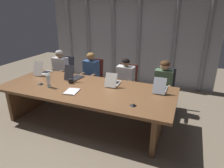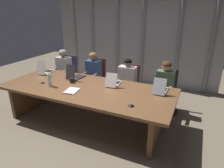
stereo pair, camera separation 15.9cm
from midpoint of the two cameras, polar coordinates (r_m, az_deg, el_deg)
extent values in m
plane|color=#7F705B|center=(4.11, -5.97, -10.47)|extent=(10.50, 10.50, 0.00)
cube|color=brown|center=(3.79, -6.36, -1.32)|extent=(3.35, 1.36, 0.05)
cube|color=black|center=(3.81, -6.32, -2.22)|extent=(2.84, 0.10, 0.06)
cube|color=brown|center=(4.77, -21.06, -2.59)|extent=(0.08, 1.15, 0.68)
cube|color=brown|center=(3.51, 14.66, -10.52)|extent=(0.08, 1.15, 0.68)
cube|color=#9999A0|center=(5.95, 6.74, 14.26)|extent=(4.97, 0.10, 2.91)
cylinder|color=gray|center=(6.78, -10.11, 14.90)|extent=(0.12, 0.12, 2.85)
cylinder|color=gray|center=(6.42, -4.87, 14.81)|extent=(0.12, 0.12, 2.85)
cylinder|color=gray|center=(6.05, 2.41, 14.49)|extent=(0.12, 0.12, 2.85)
cylinder|color=gray|center=(5.80, 9.82, 13.94)|extent=(0.12, 0.12, 2.85)
cylinder|color=gray|center=(5.62, 19.84, 12.82)|extent=(0.12, 0.12, 2.85)
cylinder|color=gray|center=(5.61, 28.06, 11.62)|extent=(0.12, 0.12, 2.85)
cube|color=beige|center=(4.89, -17.21, 3.45)|extent=(0.23, 0.34, 0.02)
cube|color=black|center=(4.90, -17.04, 3.64)|extent=(0.19, 0.19, 0.00)
cube|color=beige|center=(4.69, -19.15, 4.52)|extent=(0.22, 0.12, 0.30)
cube|color=black|center=(4.69, -19.10, 4.57)|extent=(0.20, 0.10, 0.27)
cube|color=#2D2D33|center=(4.34, -9.03, 1.97)|extent=(0.27, 0.36, 0.02)
cube|color=black|center=(4.36, -8.82, 2.19)|extent=(0.22, 0.21, 0.00)
cube|color=#2D2D33|center=(4.14, -10.95, 3.34)|extent=(0.24, 0.10, 0.32)
cube|color=black|center=(4.14, -10.90, 3.37)|extent=(0.22, 0.09, 0.29)
cube|color=beige|center=(3.95, 1.98, 0.30)|extent=(0.25, 0.31, 0.02)
cube|color=black|center=(3.97, 2.08, 0.54)|extent=(0.20, 0.17, 0.00)
cube|color=beige|center=(3.72, 0.93, 1.14)|extent=(0.24, 0.15, 0.25)
cube|color=black|center=(3.72, 0.96, 1.20)|extent=(0.21, 0.13, 0.22)
cube|color=#A8ADB7|center=(3.75, 15.35, -1.62)|extent=(0.23, 0.31, 0.02)
cube|color=black|center=(3.77, 15.43, -1.35)|extent=(0.19, 0.17, 0.00)
cube|color=#A8ADB7|center=(3.50, 14.89, -0.72)|extent=(0.22, 0.14, 0.27)
cube|color=black|center=(3.51, 14.91, -0.65)|extent=(0.20, 0.12, 0.24)
cube|color=#2D2D38|center=(5.43, -12.44, 2.03)|extent=(0.50, 0.50, 0.08)
cube|color=#2D2D38|center=(5.50, -11.23, 5.56)|extent=(0.44, 0.14, 0.50)
cylinder|color=#262628|center=(5.49, -12.27, -0.03)|extent=(0.05, 0.05, 0.34)
cylinder|color=black|center=(5.56, -12.13, -1.85)|extent=(0.60, 0.60, 0.04)
cube|color=#511E19|center=(4.97, -4.27, 0.71)|extent=(0.51, 0.51, 0.08)
cube|color=#511E19|center=(5.06, -3.32, 4.61)|extent=(0.44, 0.15, 0.50)
cylinder|color=#262628|center=(5.04, -4.21, -1.53)|extent=(0.05, 0.05, 0.34)
cylinder|color=black|center=(5.12, -4.15, -3.49)|extent=(0.60, 0.60, 0.04)
cube|color=#511E19|center=(4.63, 5.32, -0.87)|extent=(0.50, 0.50, 0.08)
cube|color=#511E19|center=(4.73, 6.44, 3.01)|extent=(0.44, 0.13, 0.46)
cylinder|color=#262628|center=(4.71, 5.23, -3.23)|extent=(0.05, 0.05, 0.34)
cylinder|color=black|center=(4.79, 5.16, -5.30)|extent=(0.60, 0.60, 0.04)
cube|color=#2D2D38|center=(4.44, 16.30, -2.64)|extent=(0.52, 0.52, 0.08)
cube|color=#2D2D38|center=(4.55, 16.83, 1.48)|extent=(0.44, 0.15, 0.45)
cylinder|color=#262628|center=(4.53, 16.03, -5.07)|extent=(0.05, 0.05, 0.34)
cylinder|color=black|center=(4.61, 15.79, -7.18)|extent=(0.60, 0.60, 0.04)
cube|color=silver|center=(5.34, -13.01, 4.98)|extent=(0.38, 0.22, 0.51)
sphere|color=#8C6647|center=(5.25, -13.32, 8.70)|extent=(0.19, 0.19, 0.19)
ellipsoid|color=#B2ADA8|center=(5.25, -13.35, 8.96)|extent=(0.20, 0.20, 0.15)
cylinder|color=silver|center=(5.23, -11.67, 5.47)|extent=(0.07, 0.14, 0.27)
cylinder|color=#8C6647|center=(5.10, -12.98, 3.61)|extent=(0.07, 0.30, 0.06)
cylinder|color=silver|center=(5.42, -14.40, 5.79)|extent=(0.07, 0.14, 0.27)
cylinder|color=#8C6647|center=(5.30, -15.71, 4.00)|extent=(0.07, 0.30, 0.06)
cylinder|color=#262833|center=(5.21, -13.23, 1.30)|extent=(0.14, 0.40, 0.13)
cylinder|color=#262833|center=(5.16, -14.26, -1.50)|extent=(0.11, 0.11, 0.44)
cylinder|color=#262833|center=(5.34, -14.92, 1.60)|extent=(0.14, 0.40, 0.13)
cylinder|color=#262833|center=(5.28, -15.94, -1.13)|extent=(0.11, 0.11, 0.44)
cube|color=#335184|center=(4.85, -4.44, 3.91)|extent=(0.36, 0.24, 0.51)
sphere|color=#8C6647|center=(4.76, -4.56, 8.04)|extent=(0.19, 0.19, 0.19)
ellipsoid|color=olive|center=(4.76, -4.57, 8.32)|extent=(0.20, 0.20, 0.14)
cylinder|color=#335184|center=(4.76, -2.96, 4.45)|extent=(0.08, 0.14, 0.27)
cylinder|color=#8C6647|center=(4.62, -4.24, 2.40)|extent=(0.08, 0.30, 0.06)
cylinder|color=#335184|center=(4.91, -5.92, 4.88)|extent=(0.08, 0.14, 0.27)
cylinder|color=#8C6647|center=(4.78, -7.24, 2.90)|extent=(0.08, 0.30, 0.06)
cylinder|color=#262833|center=(4.74, -4.58, -0.20)|extent=(0.15, 0.41, 0.13)
cylinder|color=#262833|center=(4.68, -5.67, -3.30)|extent=(0.11, 0.11, 0.44)
cylinder|color=#262833|center=(4.84, -6.59, 0.20)|extent=(0.15, 0.41, 0.13)
cylinder|color=#262833|center=(4.78, -7.68, -2.83)|extent=(0.11, 0.11, 0.44)
cube|color=silver|center=(4.51, 5.50, 2.23)|extent=(0.40, 0.23, 0.46)
sphere|color=#8C6647|center=(4.42, 5.65, 6.22)|extent=(0.18, 0.18, 0.18)
ellipsoid|color=black|center=(4.42, 5.66, 6.50)|extent=(0.18, 0.18, 0.13)
cylinder|color=silver|center=(4.45, 7.53, 2.43)|extent=(0.07, 0.14, 0.27)
cylinder|color=#8C6647|center=(4.30, 6.55, 0.16)|extent=(0.07, 0.30, 0.06)
cylinder|color=silver|center=(4.56, 3.56, 3.03)|extent=(0.07, 0.14, 0.27)
cylinder|color=#8C6647|center=(4.41, 2.47, 0.84)|extent=(0.07, 0.30, 0.06)
cylinder|color=#262833|center=(4.40, 5.67, -1.94)|extent=(0.14, 0.40, 0.13)
cylinder|color=#262833|center=(4.33, 4.73, -5.33)|extent=(0.11, 0.11, 0.44)
cylinder|color=#262833|center=(4.47, 3.27, -1.51)|extent=(0.14, 0.40, 0.13)
cylinder|color=#262833|center=(4.40, 2.30, -4.84)|extent=(0.11, 0.11, 0.44)
cube|color=#4C6B4C|center=(4.33, 16.23, 0.70)|extent=(0.37, 0.23, 0.47)
sphere|color=tan|center=(4.23, 16.69, 5.06)|extent=(0.20, 0.20, 0.20)
ellipsoid|color=#472D19|center=(4.22, 16.73, 5.39)|extent=(0.21, 0.21, 0.15)
cylinder|color=#4C6B4C|center=(4.29, 18.27, 0.96)|extent=(0.07, 0.14, 0.27)
cylinder|color=tan|center=(4.14, 17.61, -1.45)|extent=(0.07, 0.30, 0.06)
cylinder|color=#4C6B4C|center=(4.34, 14.33, 1.60)|extent=(0.07, 0.14, 0.27)
cylinder|color=tan|center=(4.19, 13.53, -0.76)|extent=(0.07, 0.30, 0.06)
cylinder|color=#262833|center=(4.23, 16.65, -3.76)|extent=(0.14, 0.40, 0.13)
cylinder|color=#262833|center=(4.16, 15.87, -7.32)|extent=(0.11, 0.11, 0.44)
cylinder|color=#262833|center=(4.26, 14.02, -3.29)|extent=(0.14, 0.40, 0.13)
cylinder|color=#262833|center=(4.19, 13.19, -6.82)|extent=(0.11, 0.11, 0.44)
cylinder|color=silver|center=(3.93, -16.59, 1.07)|extent=(0.07, 0.07, 0.25)
cylinder|color=white|center=(3.93, -16.58, 0.90)|extent=(0.08, 0.08, 0.07)
cylinder|color=white|center=(3.89, -16.80, 2.94)|extent=(0.04, 0.04, 0.02)
cylinder|color=black|center=(4.05, -10.58, 1.05)|extent=(0.09, 0.09, 0.09)
torus|color=black|center=(4.02, -9.94, 0.94)|extent=(0.07, 0.01, 0.07)
cone|color=black|center=(3.06, 7.09, -6.14)|extent=(0.11, 0.11, 0.03)
cone|color=black|center=(4.17, -18.65, 0.41)|extent=(0.11, 0.11, 0.03)
cube|color=silver|center=(3.64, -10.40, -1.96)|extent=(0.26, 0.33, 0.02)
cylinder|color=silver|center=(3.52, -11.78, -2.63)|extent=(0.21, 0.04, 0.01)
camera|label=1|loc=(0.08, -88.75, 0.48)|focal=31.38mm
camera|label=2|loc=(0.08, 91.25, -0.48)|focal=31.38mm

